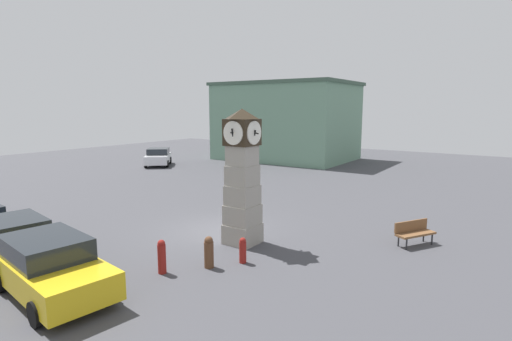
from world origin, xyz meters
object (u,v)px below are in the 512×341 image
object	(u,v)px
bollard_mid_row	(209,252)
car_near_tower	(14,242)
bollard_near_tower	(243,250)
car_by_building	(51,266)
bollard_far_row	(162,256)
bench	(414,231)
clock_tower	(242,179)
car_far_lot	(158,157)

from	to	relation	value
bollard_mid_row	car_near_tower	xyz separation A→B (m)	(-5.44, -3.43, 0.24)
bollard_near_tower	car_by_building	xyz separation A→B (m)	(-3.00, -4.83, 0.37)
bollard_far_row	bench	bearing A→B (deg)	50.84
bollard_near_tower	car_near_tower	world-z (taller)	car_near_tower
clock_tower	bollard_mid_row	xyz separation A→B (m)	(0.51, -2.53, -1.94)
car_far_lot	bench	distance (m)	25.48
bollard_mid_row	clock_tower	bearing A→B (deg)	101.45
bollard_near_tower	bollard_far_row	world-z (taller)	bollard_far_row
bollard_near_tower	clock_tower	bearing A→B (deg)	126.53
car_near_tower	bollard_mid_row	bearing A→B (deg)	32.25
bollard_far_row	car_far_lot	world-z (taller)	car_far_lot
car_near_tower	bench	bearing A→B (deg)	42.32
car_by_building	bench	world-z (taller)	car_by_building
bollard_far_row	car_near_tower	size ratio (longest dim) A/B	0.25
car_by_building	car_far_lot	distance (m)	25.07
bench	car_far_lot	bearing A→B (deg)	159.64
clock_tower	car_by_building	world-z (taller)	clock_tower
bollard_near_tower	bollard_mid_row	bearing A→B (deg)	-125.25
bollard_near_tower	car_far_lot	xyz separation A→B (m)	(-19.62, 13.94, 0.34)
bollard_near_tower	bollard_mid_row	size ratio (longest dim) A/B	0.83
bollard_near_tower	bollard_mid_row	world-z (taller)	bollard_mid_row
car_near_tower	car_by_building	bearing A→B (deg)	-8.44
bollard_mid_row	car_near_tower	world-z (taller)	car_near_tower
bollard_near_tower	bench	bearing A→B (deg)	49.91
car_near_tower	car_by_building	size ratio (longest dim) A/B	0.93
car_by_building	clock_tower	bearing A→B (deg)	74.17
bollard_mid_row	bench	size ratio (longest dim) A/B	0.64
bollard_far_row	car_near_tower	bearing A→B (deg)	-153.44
bench	car_by_building	bearing A→B (deg)	-126.27
car_far_lot	car_near_tower	bearing A→B (deg)	-53.56
clock_tower	car_by_building	size ratio (longest dim) A/B	1.11
clock_tower	bollard_far_row	size ratio (longest dim) A/B	4.69
car_far_lot	bollard_far_row	bearing A→B (deg)	-41.66
bollard_near_tower	car_far_lot	world-z (taller)	car_far_lot
bollard_mid_row	car_far_lot	size ratio (longest dim) A/B	0.25
bollard_far_row	car_near_tower	world-z (taller)	car_near_tower
car_by_building	bollard_far_row	bearing A→B (deg)	62.48
car_by_building	car_far_lot	bearing A→B (deg)	131.53
bollard_near_tower	car_far_lot	size ratio (longest dim) A/B	0.21
bollard_near_tower	bench	distance (m)	6.63
car_far_lot	bench	bearing A→B (deg)	-20.36
bollard_near_tower	bench	world-z (taller)	bench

